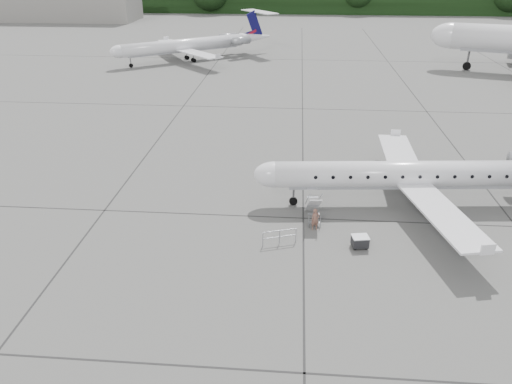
# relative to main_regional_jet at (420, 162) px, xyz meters

# --- Properties ---
(ground) EXTENTS (320.00, 320.00, 0.00)m
(ground) POSITION_rel_main_regional_jet_xyz_m (-2.45, -6.77, -3.41)
(ground) COLOR #5A5A57
(ground) RESTS_ON ground
(treeline) EXTENTS (260.00, 4.00, 8.00)m
(treeline) POSITION_rel_main_regional_jet_xyz_m (-2.45, 123.23, 0.59)
(treeline) COLOR black
(treeline) RESTS_ON ground
(terminal_building) EXTENTS (40.00, 14.00, 10.00)m
(terminal_building) POSITION_rel_main_regional_jet_xyz_m (-72.45, 103.23, 1.59)
(terminal_building) COLOR gray
(terminal_building) RESTS_ON ground
(main_regional_jet) EXTENTS (28.24, 21.52, 6.82)m
(main_regional_jet) POSITION_rel_main_regional_jet_xyz_m (0.00, 0.00, 0.00)
(main_regional_jet) COLOR silver
(main_regional_jet) RESTS_ON ground
(airstair) EXTENTS (1.08, 2.56, 2.14)m
(airstair) POSITION_rel_main_regional_jet_xyz_m (-7.52, -2.95, -2.34)
(airstair) COLOR silver
(airstair) RESTS_ON ground
(passenger) EXTENTS (0.64, 0.51, 1.55)m
(passenger) POSITION_rel_main_regional_jet_xyz_m (-7.40, -4.34, -2.64)
(passenger) COLOR brown
(passenger) RESTS_ON ground
(safety_railing) EXTENTS (2.11, 0.78, 1.00)m
(safety_railing) POSITION_rel_main_regional_jet_xyz_m (-9.71, -6.42, -2.91)
(safety_railing) COLOR gray
(safety_railing) RESTS_ON ground
(baggage_cart) EXTENTS (1.12, 0.96, 0.86)m
(baggage_cart) POSITION_rel_main_regional_jet_xyz_m (-4.62, -6.38, -2.98)
(baggage_cart) COLOR black
(baggage_cart) RESTS_ON ground
(bg_regional_left) EXTENTS (34.61, 32.98, 7.37)m
(bg_regional_left) POSITION_rel_main_regional_jet_xyz_m (-28.08, 50.90, 0.28)
(bg_regional_left) COLOR silver
(bg_regional_left) RESTS_ON ground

